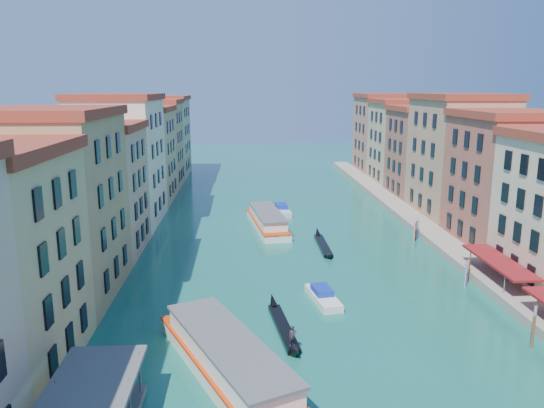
{
  "coord_description": "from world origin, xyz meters",
  "views": [
    {
      "loc": [
        -6.25,
        -15.64,
        21.9
      ],
      "look_at": [
        -2.5,
        50.45,
        7.36
      ],
      "focal_mm": 35.0,
      "sensor_mm": 36.0,
      "label": 1
    }
  ],
  "objects": [
    {
      "name": "gondola_fore",
      "position": [
        -2.65,
        29.55,
        0.43
      ],
      "size": [
        2.49,
        12.7,
        2.53
      ],
      "rotation": [
        0.0,
        0.0,
        0.12
      ],
      "color": "black",
      "rests_on": "ground"
    },
    {
      "name": "motorboat_far",
      "position": [
        0.67,
        76.19,
        0.62
      ],
      "size": [
        3.03,
        7.86,
        1.59
      ],
      "rotation": [
        0.0,
        0.0,
        0.08
      ],
      "color": "silver",
      "rests_on": "ground"
    },
    {
      "name": "gondola_far",
      "position": [
        4.95,
        55.43,
        0.38
      ],
      "size": [
        1.22,
        13.06,
        1.85
      ],
      "rotation": [
        0.0,
        0.0,
        0.0
      ],
      "color": "black",
      "rests_on": "ground"
    },
    {
      "name": "mooring_poles_right",
      "position": [
        19.1,
        28.8,
        1.3
      ],
      "size": [
        1.44,
        54.24,
        3.2
      ],
      "color": "brown",
      "rests_on": "ground"
    },
    {
      "name": "vaporetto_far",
      "position": [
        -2.33,
        66.49,
        1.21
      ],
      "size": [
        6.4,
        18.48,
        2.69
      ],
      "rotation": [
        0.0,
        0.0,
        0.13
      ],
      "color": "white",
      "rests_on": "ground"
    },
    {
      "name": "left_bank_palazzos",
      "position": [
        -26.0,
        64.68,
        9.71
      ],
      "size": [
        12.8,
        128.4,
        21.0
      ],
      "color": "#C7AE8F",
      "rests_on": "ground"
    },
    {
      "name": "motorboat_mid",
      "position": [
        2.05,
        36.16,
        0.54
      ],
      "size": [
        3.21,
        6.96,
        1.39
      ],
      "rotation": [
        0.0,
        0.0,
        0.17
      ],
      "color": "white",
      "rests_on": "ground"
    },
    {
      "name": "right_bank_palazzos",
      "position": [
        30.0,
        65.0,
        9.75
      ],
      "size": [
        12.8,
        128.4,
        21.0
      ],
      "color": "#B0583A",
      "rests_on": "ground"
    },
    {
      "name": "quay",
      "position": [
        22.0,
        65.0,
        0.5
      ],
      "size": [
        4.0,
        140.0,
        1.0
      ],
      "primitive_type": "cube",
      "color": "gray",
      "rests_on": "ground"
    },
    {
      "name": "vaporetto_near",
      "position": [
        -7.52,
        21.8,
        1.38
      ],
      "size": [
        12.78,
        20.68,
        3.06
      ],
      "rotation": [
        0.0,
        0.0,
        0.43
      ],
      "color": "silver",
      "rests_on": "ground"
    }
  ]
}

